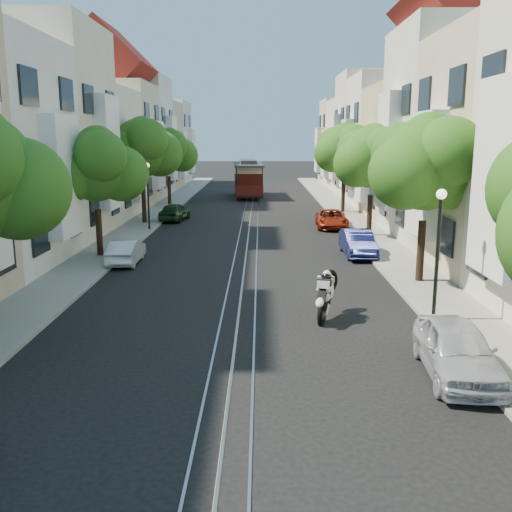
{
  "coord_description": "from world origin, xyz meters",
  "views": [
    {
      "loc": [
        0.72,
        -13.57,
        5.85
      ],
      "look_at": [
        0.57,
        6.98,
        1.54
      ],
      "focal_mm": 40.0,
      "sensor_mm": 36.0,
      "label": 1
    }
  ],
  "objects_px": {
    "cable_car": "(248,177)",
    "parked_car_e_near": "(457,349)",
    "parked_car_w_far": "(175,212)",
    "tree_w_d": "(169,152)",
    "tree_e_d": "(345,150)",
    "parked_car_e_far": "(332,219)",
    "tree_w_c": "(143,149)",
    "tree_w_b": "(97,168)",
    "parked_car_e_mid": "(358,243)",
    "tree_e_c": "(373,159)",
    "tree_e_b": "(428,166)",
    "lamp_west": "(148,186)",
    "lamp_east": "(439,235)",
    "parked_car_w_mid": "(126,251)",
    "sportbike_rider": "(325,292)"
  },
  "relations": [
    {
      "from": "lamp_east",
      "to": "parked_car_w_far",
      "type": "bearing_deg",
      "value": 117.35
    },
    {
      "from": "tree_w_d",
      "to": "parked_car_e_far",
      "type": "height_order",
      "value": "tree_w_d"
    },
    {
      "from": "tree_e_b",
      "to": "parked_car_w_mid",
      "type": "height_order",
      "value": "tree_e_b"
    },
    {
      "from": "tree_e_d",
      "to": "tree_e_c",
      "type": "bearing_deg",
      "value": -90.0
    },
    {
      "from": "lamp_west",
      "to": "parked_car_e_far",
      "type": "relative_size",
      "value": 0.98
    },
    {
      "from": "tree_w_b",
      "to": "parked_car_e_mid",
      "type": "xyz_separation_m",
      "value": [
        12.74,
        0.46,
        -3.75
      ]
    },
    {
      "from": "parked_car_e_near",
      "to": "parked_car_e_mid",
      "type": "bearing_deg",
      "value": 93.95
    },
    {
      "from": "parked_car_w_far",
      "to": "tree_w_d",
      "type": "bearing_deg",
      "value": -71.35
    },
    {
      "from": "lamp_west",
      "to": "parked_car_w_far",
      "type": "bearing_deg",
      "value": 78.21
    },
    {
      "from": "tree_e_d",
      "to": "parked_car_w_far",
      "type": "xyz_separation_m",
      "value": [
        -12.62,
        -4.44,
        -4.23
      ]
    },
    {
      "from": "cable_car",
      "to": "parked_car_w_mid",
      "type": "height_order",
      "value": "cable_car"
    },
    {
      "from": "tree_w_c",
      "to": "tree_w_b",
      "type": "bearing_deg",
      "value": -90.0
    },
    {
      "from": "tree_e_b",
      "to": "parked_car_w_far",
      "type": "bearing_deg",
      "value": 125.7
    },
    {
      "from": "parked_car_e_mid",
      "to": "lamp_west",
      "type": "bearing_deg",
      "value": 146.68
    },
    {
      "from": "tree_w_c",
      "to": "parked_car_w_mid",
      "type": "distance_m",
      "value": 13.27
    },
    {
      "from": "lamp_west",
      "to": "cable_car",
      "type": "height_order",
      "value": "lamp_west"
    },
    {
      "from": "tree_w_b",
      "to": "parked_car_e_near",
      "type": "xyz_separation_m",
      "value": [
        12.74,
        -14.18,
        -3.71
      ]
    },
    {
      "from": "tree_w_c",
      "to": "tree_e_b",
      "type": "bearing_deg",
      "value": -48.01
    },
    {
      "from": "lamp_west",
      "to": "tree_e_b",
      "type": "bearing_deg",
      "value": -43.85
    },
    {
      "from": "cable_car",
      "to": "parked_car_e_near",
      "type": "xyz_separation_m",
      "value": [
        6.1,
        -43.3,
        -1.28
      ]
    },
    {
      "from": "cable_car",
      "to": "tree_w_b",
      "type": "bearing_deg",
      "value": -106.21
    },
    {
      "from": "tree_w_b",
      "to": "lamp_east",
      "type": "distance_m",
      "value": 16.81
    },
    {
      "from": "tree_e_d",
      "to": "tree_w_c",
      "type": "height_order",
      "value": "tree_w_c"
    },
    {
      "from": "tree_w_b",
      "to": "lamp_west",
      "type": "xyz_separation_m",
      "value": [
        0.84,
        8.02,
        -1.55
      ]
    },
    {
      "from": "tree_e_d",
      "to": "parked_car_e_near",
      "type": "distance_m",
      "value": 31.5
    },
    {
      "from": "lamp_west",
      "to": "tree_e_c",
      "type": "bearing_deg",
      "value": -8.49
    },
    {
      "from": "tree_w_c",
      "to": "lamp_east",
      "type": "relative_size",
      "value": 1.71
    },
    {
      "from": "lamp_west",
      "to": "tree_w_d",
      "type": "bearing_deg",
      "value": 93.44
    },
    {
      "from": "lamp_east",
      "to": "cable_car",
      "type": "relative_size",
      "value": 0.47
    },
    {
      "from": "tree_e_c",
      "to": "tree_w_b",
      "type": "height_order",
      "value": "tree_e_c"
    },
    {
      "from": "lamp_east",
      "to": "parked_car_w_far",
      "type": "xyz_separation_m",
      "value": [
        -11.65,
        22.53,
        -2.2
      ]
    },
    {
      "from": "tree_w_d",
      "to": "tree_e_c",
      "type": "bearing_deg",
      "value": -48.01
    },
    {
      "from": "tree_w_b",
      "to": "tree_w_c",
      "type": "xyz_separation_m",
      "value": [
        0.0,
        11.0,
        0.67
      ]
    },
    {
      "from": "tree_e_d",
      "to": "tree_w_c",
      "type": "distance_m",
      "value": 15.6
    },
    {
      "from": "tree_w_d",
      "to": "sportbike_rider",
      "type": "relative_size",
      "value": 2.93
    },
    {
      "from": "tree_e_b",
      "to": "cable_car",
      "type": "bearing_deg",
      "value": 102.81
    },
    {
      "from": "tree_e_d",
      "to": "tree_w_b",
      "type": "height_order",
      "value": "tree_e_d"
    },
    {
      "from": "tree_w_c",
      "to": "parked_car_e_far",
      "type": "height_order",
      "value": "tree_w_c"
    },
    {
      "from": "sportbike_rider",
      "to": "parked_car_e_far",
      "type": "relative_size",
      "value": 0.52
    },
    {
      "from": "tree_w_b",
      "to": "parked_car_e_far",
      "type": "relative_size",
      "value": 1.47
    },
    {
      "from": "tree_e_d",
      "to": "parked_car_e_far",
      "type": "relative_size",
      "value": 1.61
    },
    {
      "from": "lamp_east",
      "to": "cable_car",
      "type": "height_order",
      "value": "lamp_east"
    },
    {
      "from": "tree_e_d",
      "to": "tree_w_d",
      "type": "relative_size",
      "value": 1.05
    },
    {
      "from": "lamp_east",
      "to": "parked_car_e_mid",
      "type": "bearing_deg",
      "value": 93.84
    },
    {
      "from": "lamp_west",
      "to": "cable_car",
      "type": "relative_size",
      "value": 0.47
    },
    {
      "from": "parked_car_e_mid",
      "to": "tree_w_b",
      "type": "bearing_deg",
      "value": -178.81
    },
    {
      "from": "tree_e_b",
      "to": "tree_w_c",
      "type": "height_order",
      "value": "tree_w_c"
    },
    {
      "from": "tree_w_c",
      "to": "parked_car_e_mid",
      "type": "distance_m",
      "value": 17.11
    },
    {
      "from": "tree_e_b",
      "to": "parked_car_w_far",
      "type": "height_order",
      "value": "tree_e_b"
    },
    {
      "from": "cable_car",
      "to": "tree_e_d",
      "type": "bearing_deg",
      "value": -60.73
    }
  ]
}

